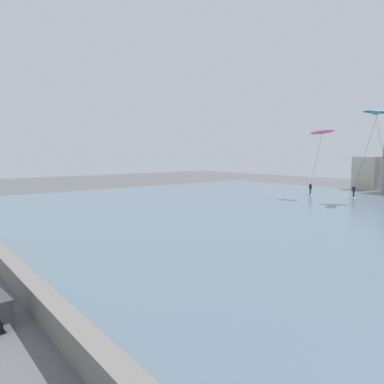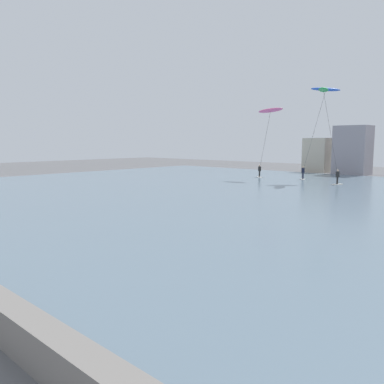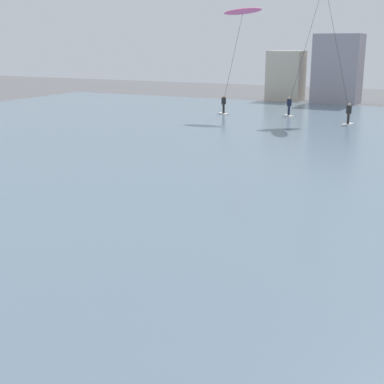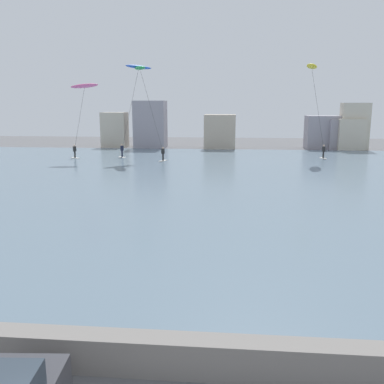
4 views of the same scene
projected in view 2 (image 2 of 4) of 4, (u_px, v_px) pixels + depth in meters
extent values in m
cube|color=slate|center=(338.00, 202.00, 31.03)|extent=(84.00, 52.00, 0.10)
cube|color=beige|center=(317.00, 155.00, 61.86)|extent=(3.73, 3.09, 5.35)
cube|color=gray|center=(353.00, 150.00, 57.19)|extent=(4.66, 3.78, 7.09)
cube|color=silver|center=(303.00, 179.00, 49.30)|extent=(1.22, 1.37, 0.06)
cylinder|color=#191E33|center=(303.00, 176.00, 49.25)|extent=(0.20, 0.20, 0.78)
cube|color=#191E33|center=(303.00, 170.00, 49.16)|extent=(0.40, 0.38, 0.60)
sphere|color=beige|center=(303.00, 167.00, 49.11)|extent=(0.20, 0.20, 0.20)
cylinder|color=#333333|center=(314.00, 132.00, 48.01)|extent=(2.26, 0.60, 9.63)
ellipsoid|color=blue|center=(326.00, 89.00, 46.83)|extent=(3.34, 3.13, 0.62)
cube|color=silver|center=(259.00, 177.00, 52.17)|extent=(1.37, 1.21, 0.06)
cylinder|color=black|center=(259.00, 174.00, 52.12)|extent=(0.20, 0.20, 0.78)
cube|color=black|center=(260.00, 169.00, 52.03)|extent=(0.38, 0.40, 0.60)
sphere|color=beige|center=(260.00, 166.00, 51.98)|extent=(0.20, 0.20, 0.20)
cylinder|color=#333333|center=(265.00, 141.00, 50.68)|extent=(1.92, 0.74, 7.35)
ellipsoid|color=pink|center=(271.00, 110.00, 49.29)|extent=(3.32, 1.66, 0.92)
cube|color=silver|center=(337.00, 184.00, 43.41)|extent=(0.90, 1.47, 0.06)
cylinder|color=black|center=(337.00, 180.00, 43.35)|extent=(0.20, 0.20, 0.78)
cube|color=black|center=(338.00, 174.00, 43.27)|extent=(0.39, 0.32, 0.60)
sphere|color=beige|center=(338.00, 171.00, 43.21)|extent=(0.20, 0.20, 0.20)
cylinder|color=#333333|center=(330.00, 132.00, 44.28)|extent=(2.88, 1.80, 9.38)
ellipsoid|color=green|center=(323.00, 90.00, 45.27)|extent=(2.35, 3.58, 0.41)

